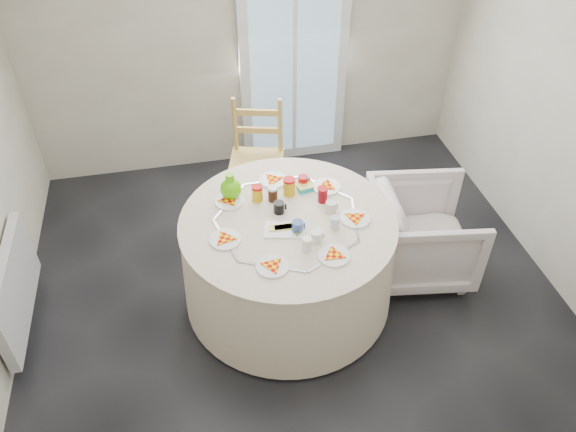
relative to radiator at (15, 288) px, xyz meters
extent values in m
plane|color=black|center=(1.94, -0.20, -0.38)|extent=(4.00, 4.00, 0.00)
cube|color=#BCB5A3|center=(1.94, 1.80, 0.92)|extent=(4.00, 0.02, 2.60)
cube|color=silver|center=(2.34, 1.75, 0.67)|extent=(1.00, 0.08, 2.10)
cube|color=silver|center=(0.00, 0.00, 0.00)|extent=(0.07, 1.00, 0.55)
cylinder|color=beige|center=(1.89, -0.12, -0.01)|extent=(1.54, 1.54, 0.78)
imported|color=silver|center=(2.96, -0.03, 0.01)|extent=(0.82, 0.87, 0.79)
cube|color=#13B6B3|center=(2.08, 0.18, 0.41)|extent=(0.12, 0.10, 0.04)
camera|label=1|loc=(1.29, -2.94, 2.88)|focal=35.00mm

